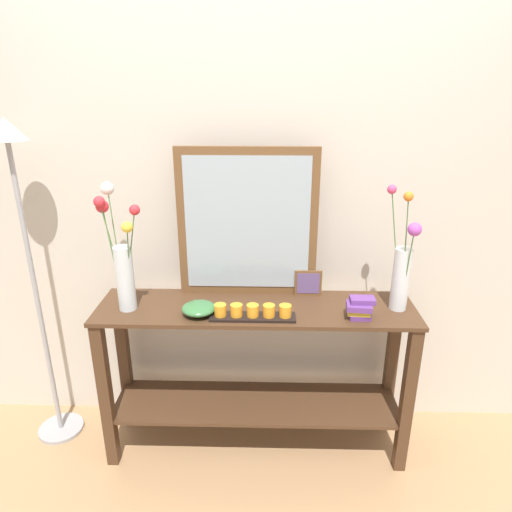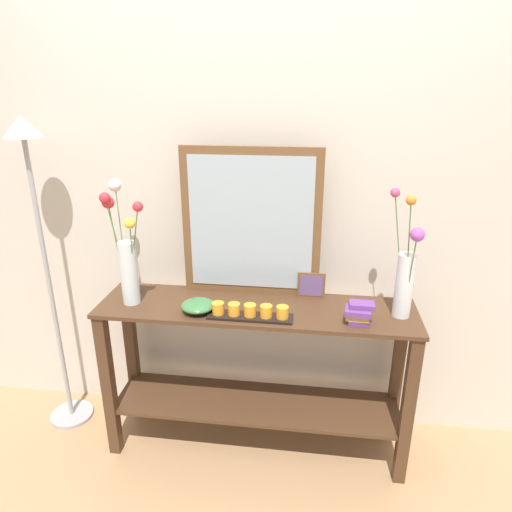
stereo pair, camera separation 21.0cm
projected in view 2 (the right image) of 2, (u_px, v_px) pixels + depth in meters
name	position (u px, v px, depth m)	size (l,w,h in m)	color
ground_plane	(256.00, 443.00, 2.48)	(7.00, 6.00, 0.02)	#A87F56
wall_back	(264.00, 185.00, 2.30)	(6.40, 0.08, 2.70)	beige
console_table	(256.00, 361.00, 2.30)	(1.53, 0.38, 0.82)	#472D1C
mirror_leaning	(251.00, 223.00, 2.22)	(0.68, 0.03, 0.74)	brown
tall_vase_left	(126.00, 254.00, 2.15)	(0.21, 0.21, 0.59)	silver
vase_right	(405.00, 276.00, 2.03)	(0.15, 0.13, 0.59)	silver
candle_tray	(250.00, 312.00, 2.08)	(0.39, 0.09, 0.07)	black
picture_frame_small	(311.00, 285.00, 2.26)	(0.14, 0.01, 0.13)	brown
decorative_bowl	(198.00, 306.00, 2.13)	(0.16, 0.16, 0.06)	#38703D
book_stack	(359.00, 313.00, 2.03)	(0.13, 0.11, 0.10)	#663884
floor_lamp	(40.00, 230.00, 2.28)	(0.24, 0.24, 1.69)	#9E9EA3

